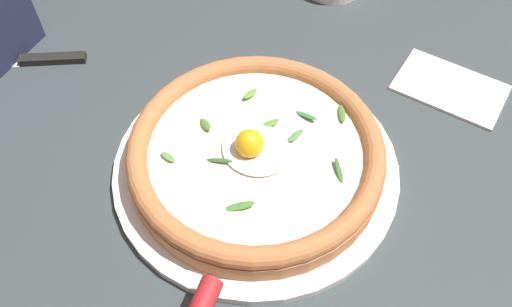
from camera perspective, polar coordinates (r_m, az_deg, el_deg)
The scene contains 5 objects.
ground_plane at distance 0.65m, azimuth -0.27°, elevation 0.00°, with size 2.40×2.40×0.03m, color #363E41.
pizza_plate at distance 0.62m, azimuth 0.00°, elevation -1.45°, with size 0.33×0.33×0.01m, color white.
pizza at distance 0.59m, azimuth -0.00°, elevation 0.06°, with size 0.29×0.29×0.06m.
table_knife at distance 0.81m, azimuth -24.05°, elevation 9.25°, with size 0.20×0.17×0.01m.
folded_napkin at distance 0.75m, azimuth 20.51°, elevation 6.87°, with size 0.14×0.09×0.01m, color white.
Camera 1 is at (0.23, -0.32, 0.51)m, focal length 36.56 mm.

